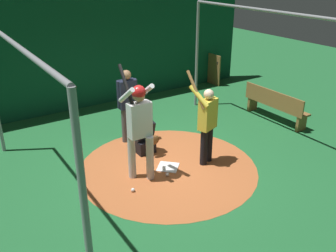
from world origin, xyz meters
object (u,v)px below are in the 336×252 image
Objects in this scene: batter at (139,123)px; baseball_1 at (167,175)px; catcher at (145,137)px; home_plate at (168,167)px; bench at (275,104)px; baseball_0 at (133,190)px; umpire at (128,102)px; visitor at (207,121)px; bat_rack at (211,69)px.

batter is 1.26m from baseball_1.
home_plate is at bearing 3.79° from catcher.
bench is 4.11m from baseball_1.
baseball_1 is at bearing -7.48° from catcher.
catcher is 3.85m from bench.
bench is 26.44× the size of baseball_0.
home_plate is 1.86m from umpire.
bench is (1.01, 3.87, -0.53)m from umpire.
bench is at bearing 86.14° from visitor.
batter is 1.73m from umpire.
baseball_1 is (-0.11, 0.83, 0.00)m from baseball_0.
visitor reaches higher than umpire.
bat_rack reaches higher than bench.
bat_rack reaches higher than baseball_1.
visitor is 27.24× the size of baseball_1.
catcher reaches higher than home_plate.
home_plate is 5.68× the size of baseball_0.
batter reaches higher than visitor.
batter is 1.49m from visitor.
baseball_0 is at bearing -82.50° from baseball_1.
home_plate is 1.25m from visitor.
visitor reaches higher than bat_rack.
batter is at bearing -34.56° from catcher.
bat_rack is at bearing 128.92° from batter.
home_plate is at bearing 110.94° from baseball_0.
baseball_0 is 1.00× the size of baseball_1.
visitor is (1.09, 0.85, 0.57)m from catcher.
catcher is 0.56× the size of umpire.
batter reaches higher than baseball_0.
umpire is at bearing -104.63° from bench.
catcher is at bearing -176.21° from home_plate.
baseball_0 is (0.40, -1.04, 0.03)m from home_plate.
batter is 1.11× the size of visitor.
umpire is at bearing -60.86° from bat_rack.
umpire is (-1.62, 0.58, -0.21)m from batter.
bench is 26.44× the size of baseball_1.
umpire is at bearing -173.71° from visitor.
catcher is 0.50× the size of bench.
bench is at bearing 75.37° from umpire.
baseball_0 is (0.37, -0.38, -1.14)m from batter.
bat_rack is (-4.15, 4.51, 0.48)m from home_plate.
visitor is 1.92× the size of bat_rack.
umpire is 2.40m from baseball_0.
catcher is at bearing 141.69° from baseball_0.
visitor is at bearing -74.63° from bench.
home_plate is 3.86m from bench.
catcher is 1.50m from visitor.
umpire is 2.03m from visitor.
catcher is at bearing -94.03° from bench.
bat_rack is at bearing 125.84° from catcher.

